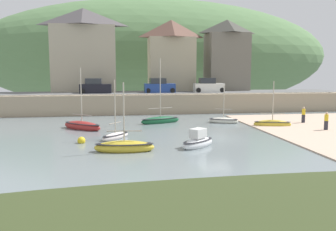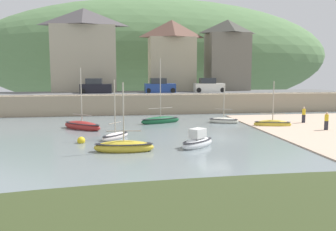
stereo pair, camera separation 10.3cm
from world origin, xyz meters
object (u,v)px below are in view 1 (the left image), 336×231
(fishing_boat_green, at_px, (82,126))
(mooring_buoy, at_px, (81,141))
(waterfront_building_centre, at_px, (171,55))
(motorboat_with_cabin, at_px, (115,136))
(sailboat_white_hull, at_px, (223,120))
(sailboat_tall_mast, at_px, (198,142))
(dinghy_open_wooden, at_px, (160,120))
(person_near_water, at_px, (326,120))
(waterfront_building_right, at_px, (227,55))
(sailboat_nearest_shore, at_px, (124,147))
(parked_car_near_slipway, at_px, (95,87))
(sailboat_far_left, at_px, (272,124))
(waterfront_building_left, at_px, (84,50))
(parked_car_end_of_row, at_px, (208,86))
(person_on_slipway, at_px, (304,114))
(parked_car_by_wall, at_px, (159,87))

(fishing_boat_green, height_order, mooring_buoy, fishing_boat_green)
(waterfront_building_centre, bearing_deg, motorboat_with_cabin, -109.31)
(sailboat_white_hull, bearing_deg, sailboat_tall_mast, -92.23)
(dinghy_open_wooden, bearing_deg, motorboat_with_cabin, -141.68)
(sailboat_white_hull, height_order, person_near_water, sailboat_white_hull)
(motorboat_with_cabin, bearing_deg, sailboat_tall_mast, -85.43)
(waterfront_building_right, relative_size, sailboat_nearest_shore, 2.15)
(waterfront_building_right, xyz_separation_m, mooring_buoy, (-19.48, -25.52, -7.56))
(sailboat_tall_mast, height_order, parked_car_near_slipway, parked_car_near_slipway)
(dinghy_open_wooden, relative_size, person_near_water, 4.22)
(sailboat_white_hull, bearing_deg, motorboat_with_cabin, -124.21)
(sailboat_nearest_shore, distance_m, motorboat_with_cabin, 4.62)
(sailboat_white_hull, xyz_separation_m, sailboat_far_left, (3.97, -3.02, 0.03))
(sailboat_white_hull, bearing_deg, waterfront_building_right, 95.28)
(waterfront_building_left, bearing_deg, sailboat_nearest_shore, -80.82)
(dinghy_open_wooden, height_order, parked_car_end_of_row, dinghy_open_wooden)
(waterfront_building_right, distance_m, sailboat_tall_mast, 31.16)
(sailboat_nearest_shore, xyz_separation_m, person_on_slipway, (18.51, 9.81, 0.68))
(sailboat_far_left, height_order, mooring_buoy, sailboat_far_left)
(parked_car_by_wall, xyz_separation_m, person_on_slipway, (12.99, -14.44, -2.22))
(waterfront_building_left, height_order, parked_car_by_wall, waterfront_building_left)
(sailboat_nearest_shore, bearing_deg, fishing_boat_green, 115.66)
(waterfront_building_left, relative_size, waterfront_building_right, 1.11)
(sailboat_tall_mast, xyz_separation_m, parked_car_by_wall, (0.28, 23.65, 2.84))
(parked_car_by_wall, relative_size, parked_car_end_of_row, 1.00)
(sailboat_tall_mast, xyz_separation_m, person_on_slipway, (13.27, 9.21, 0.62))
(waterfront_building_right, bearing_deg, motorboat_with_cabin, -125.02)
(sailboat_white_hull, bearing_deg, person_near_water, -15.17)
(waterfront_building_left, relative_size, mooring_buoy, 19.52)
(fishing_boat_green, height_order, person_on_slipway, fishing_boat_green)
(person_near_water, bearing_deg, parked_car_near_slipway, 138.32)
(parked_car_end_of_row, bearing_deg, fishing_boat_green, -135.81)
(dinghy_open_wooden, xyz_separation_m, sailboat_tall_mast, (1.14, -11.79, 0.06))
(dinghy_open_wooden, bearing_deg, fishing_boat_green, 178.63)
(waterfront_building_centre, distance_m, fishing_boat_green, 23.44)
(waterfront_building_left, distance_m, person_near_water, 33.50)
(waterfront_building_centre, xyz_separation_m, parked_car_near_slipway, (-10.88, -4.50, -4.44))
(parked_car_end_of_row, height_order, mooring_buoy, parked_car_end_of_row)
(sailboat_nearest_shore, xyz_separation_m, motorboat_with_cabin, (-0.56, 4.59, -0.06))
(waterfront_building_right, height_order, person_on_slipway, waterfront_building_right)
(sailboat_far_left, bearing_deg, fishing_boat_green, -169.70)
(waterfront_building_left, bearing_deg, person_near_water, -45.64)
(dinghy_open_wooden, height_order, sailboat_tall_mast, dinghy_open_wooden)
(sailboat_far_left, bearing_deg, dinghy_open_wooden, 173.68)
(parked_car_end_of_row, xyz_separation_m, person_near_water, (5.84, -18.87, -2.22))
(person_on_slipway, bearing_deg, waterfront_building_left, 140.71)
(waterfront_building_centre, bearing_deg, sailboat_nearest_shore, -105.38)
(waterfront_building_centre, bearing_deg, sailboat_white_hull, -81.11)
(dinghy_open_wooden, relative_size, parked_car_by_wall, 1.65)
(waterfront_building_left, distance_m, fishing_boat_green, 20.71)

